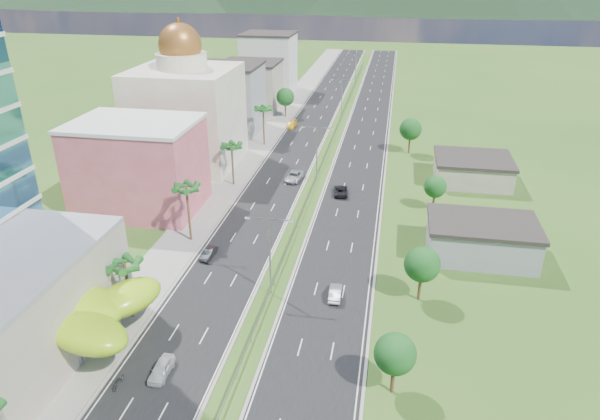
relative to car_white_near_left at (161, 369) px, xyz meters
The scene contains 34 objects.
ground 10.45m from the car_white_near_left, 41.18° to the left, with size 500.00×500.00×0.00m, color #2D5119.
road_left 96.87m from the car_white_near_left, 89.80° to the left, with size 11.00×260.00×0.04m, color black.
road_right 98.07m from the car_white_near_left, 81.00° to the left, with size 11.00×260.00×0.04m, color black.
sidewalk_left 97.30m from the car_white_near_left, 95.40° to the left, with size 7.00×260.00×0.12m, color gray.
median_guardrail 79.24m from the car_white_near_left, 84.32° to the left, with size 0.10×216.06×0.76m.
streetlight_median_b 19.53m from the car_white_near_left, 65.05° to the left, with size 6.04×0.25×11.00m.
streetlight_median_c 57.71m from the car_white_near_left, 82.15° to the left, with size 6.04×0.25×11.00m.
streetlight_median_d 102.34m from the car_white_near_left, 85.60° to the left, with size 6.04×0.25×11.00m.
streetlight_median_e 147.19m from the car_white_near_left, 86.94° to the left, with size 6.04×0.25×11.00m.
lime_canopy 13.18m from the car_white_near_left, 166.77° to the left, with size 18.00×15.00×7.40m.
pink_shophouse 44.29m from the car_white_near_left, 117.41° to the left, with size 20.00×15.00×15.00m, color #C35056.
domed_building 65.92m from the car_white_near_left, 108.05° to the left, with size 20.00×20.00×28.70m.
midrise_grey 89.24m from the car_white_near_left, 102.44° to the left, with size 16.00×15.00×16.00m, color gray.
midrise_beige 110.68m from the car_white_near_left, 99.98° to the left, with size 16.00×15.00×13.00m, color gray.
midrise_white 133.50m from the car_white_near_left, 98.27° to the left, with size 16.00×15.00×18.00m, color silver.
shed_near 47.99m from the car_white_near_left, 41.63° to the left, with size 15.00×10.00×5.00m, color gray.
shed_far 72.53m from the car_white_near_left, 58.54° to the left, with size 14.00×12.00×4.40m, color gray.
palm_tree_b 13.29m from the car_white_near_left, 130.83° to the left, with size 3.60×3.60×8.10m.
palm_tree_c 30.84m from the car_white_near_left, 104.86° to the left, with size 3.60×3.60×9.60m.
palm_tree_d 52.86m from the car_white_near_left, 98.40° to the left, with size 3.60×3.60×8.60m.
palm_tree_e 77.61m from the car_white_near_left, 95.69° to the left, with size 3.60×3.60×9.40m.
leafy_tree_lfar 102.26m from the car_white_near_left, 94.30° to the left, with size 4.90×4.90×8.05m.
leafy_tree_ra 24.25m from the car_white_near_left, ahead, with size 4.20×4.20×6.90m.
leafy_tree_rb 33.10m from the car_white_near_left, 35.09° to the left, with size 4.55×4.55×7.47m.
leafy_tree_rc 55.67m from the car_white_near_left, 57.51° to the left, with size 3.85×3.85×6.33m.
leafy_tree_rd 81.23m from the car_white_near_left, 71.42° to the left, with size 4.90×4.90×8.05m.
mountain_ridge 461.87m from the car_white_near_left, 81.55° to the left, with size 860.00×140.00×90.00m, color black, non-canonical shape.
car_white_near_left is the anchor object (origin of this frame).
car_dark_left 24.49m from the car_white_near_left, 97.47° to the left, with size 1.39×4.00×1.32m, color black.
car_silver_mid_left 56.30m from the car_white_near_left, 86.44° to the left, with size 2.69×5.84×1.62m, color #A6A8AE.
car_yellow_far_left 92.33m from the car_white_near_left, 92.49° to the left, with size 2.04×5.01×1.45m, color yellow.
car_silver_right 23.74m from the car_white_near_left, 46.87° to the left, with size 1.50×4.29×1.41m, color #ADAFB5.
car_dark_far_right 52.56m from the car_white_near_left, 75.31° to the left, with size 2.44×5.28×1.47m, color black.
motorcycle 4.32m from the car_white_near_left, 147.82° to the right, with size 0.66×2.17×1.39m, color black.
Camera 1 is at (14.15, -47.11, 39.60)m, focal length 32.00 mm.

